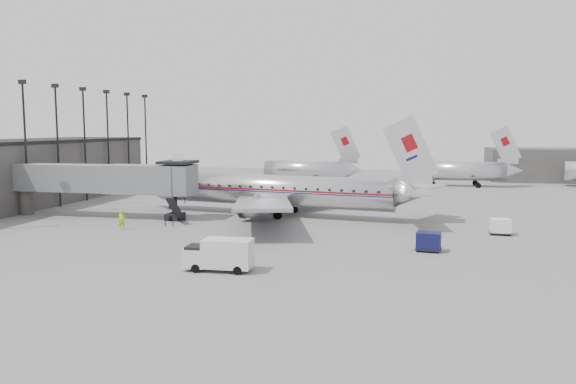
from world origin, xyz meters
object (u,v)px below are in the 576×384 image
service_van (219,254)px  baggage_cart_navy (429,241)px  baggage_cart_white (500,226)px  ramp_worker (122,220)px  airliner (276,190)px

service_van → baggage_cart_navy: (14.43, 9.40, -0.35)m
service_van → baggage_cart_white: 27.81m
service_van → ramp_worker: size_ratio=2.51×
service_van → baggage_cart_navy: size_ratio=2.23×
baggage_cart_white → ramp_worker: ramp_worker is taller
service_van → baggage_cart_white: (21.19, 18.00, -0.39)m
baggage_cart_navy → baggage_cart_white: baggage_cart_navy is taller
service_van → baggage_cart_navy: service_van is taller
service_van → ramp_worker: 19.54m
airliner → ramp_worker: size_ratio=18.42×
service_van → baggage_cart_white: bearing=38.8°
baggage_cart_navy → ramp_worker: 29.19m
airliner → baggage_cart_white: size_ratio=17.86×
baggage_cart_navy → ramp_worker: ramp_worker is taller
ramp_worker → airliner: bearing=22.9°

